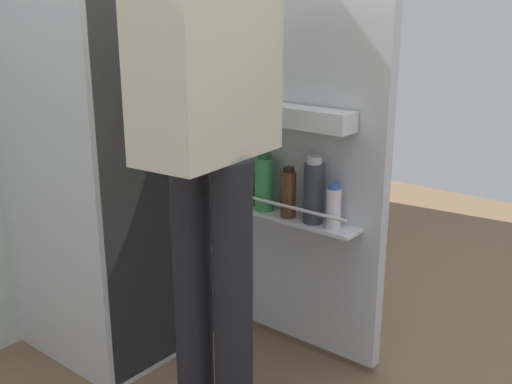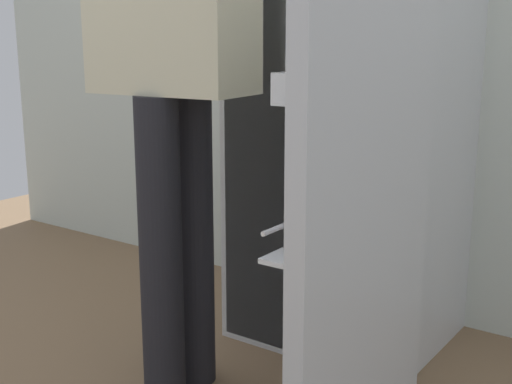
# 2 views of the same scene
# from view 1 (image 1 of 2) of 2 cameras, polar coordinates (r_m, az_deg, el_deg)

# --- Properties ---
(ground_plane) EXTENTS (5.50, 5.50, 0.00)m
(ground_plane) POSITION_cam_1_polar(r_m,az_deg,el_deg) (2.34, -2.50, -16.86)
(ground_plane) COLOR brown
(kitchen_wall) EXTENTS (4.40, 0.10, 2.42)m
(kitchen_wall) POSITION_cam_1_polar(r_m,az_deg,el_deg) (2.61, -17.87, 14.27)
(kitchen_wall) COLOR beige
(kitchen_wall) RESTS_ON ground_plane
(refrigerator) EXTENTS (0.73, 1.22, 1.68)m
(refrigerator) POSITION_cam_1_polar(r_m,az_deg,el_deg) (2.36, -11.13, 5.36)
(refrigerator) COLOR silver
(refrigerator) RESTS_ON ground_plane
(person) EXTENTS (0.61, 0.74, 1.78)m
(person) POSITION_cam_1_polar(r_m,az_deg,el_deg) (1.73, -4.30, 9.57)
(person) COLOR black
(person) RESTS_ON ground_plane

